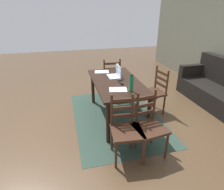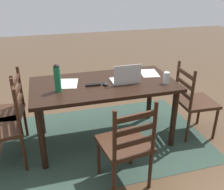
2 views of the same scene
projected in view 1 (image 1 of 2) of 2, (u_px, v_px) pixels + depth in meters
The scene contains 15 objects.
ground_plane at pixel (116, 116), 3.94m from camera, with size 14.00×14.00×0.00m, color brown.
area_rug at pixel (116, 116), 3.94m from camera, with size 2.50×1.68×0.01m, color #2D4238.
dining_table at pixel (117, 86), 3.66m from camera, with size 1.67×0.86×0.78m.
chair_far_head at pixel (154, 92), 3.93m from camera, with size 0.50×0.50×0.95m.
chair_right_near at pixel (126, 130), 2.72m from camera, with size 0.48×0.48×0.95m.
chair_right_far at pixel (148, 126), 2.79m from camera, with size 0.50×0.50×0.95m.
chair_left_far at pixel (111, 77), 4.77m from camera, with size 0.46×0.46×0.95m.
couch at pixel (218, 89), 4.37m from camera, with size 1.80×0.80×1.00m.
laptop at pixel (116, 74), 3.82m from camera, with size 0.32×0.22×0.23m.
water_bottle at pixel (131, 82), 3.11m from camera, with size 0.07×0.07×0.30m.
drinking_glass at pixel (117, 67), 4.24m from camera, with size 0.07×0.07×0.13m, color silver.
computer_mouse at pixel (120, 80), 3.62m from camera, with size 0.06×0.10×0.03m, color black.
tv_remote at pixel (121, 83), 3.50m from camera, with size 0.04×0.17×0.02m, color black.
paper_stack_left at pixel (118, 89), 3.24m from camera, with size 0.21×0.30×0.00m, color white.
paper_stack_right at pixel (102, 72), 4.14m from camera, with size 0.21×0.30×0.00m, color white.
Camera 1 is at (3.27, -0.93, 2.04)m, focal length 30.65 mm.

